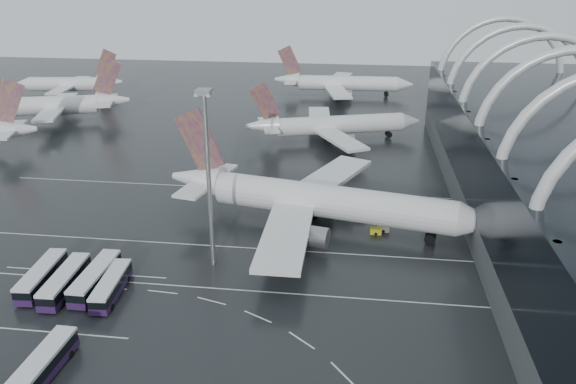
# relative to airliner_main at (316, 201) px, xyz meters

# --- Properties ---
(ground) EXTENTS (420.00, 420.00, 0.00)m
(ground) POSITION_rel_airliner_main_xyz_m (-12.65, -22.50, -5.44)
(ground) COLOR black
(ground) RESTS_ON ground
(lane_marking_near) EXTENTS (120.00, 0.25, 0.01)m
(lane_marking_near) POSITION_rel_airliner_main_xyz_m (-12.65, -24.50, -5.43)
(lane_marking_near) COLOR silver
(lane_marking_near) RESTS_ON ground
(lane_marking_mid) EXTENTS (120.00, 0.25, 0.01)m
(lane_marking_mid) POSITION_rel_airliner_main_xyz_m (-12.65, -10.50, -5.43)
(lane_marking_mid) COLOR silver
(lane_marking_mid) RESTS_ON ground
(lane_marking_far) EXTENTS (120.00, 0.25, 0.01)m
(lane_marking_far) POSITION_rel_airliner_main_xyz_m (-12.65, 17.50, -5.43)
(lane_marking_far) COLOR silver
(lane_marking_far) RESTS_ON ground
(bus_bay_line_south) EXTENTS (28.00, 0.25, 0.01)m
(bus_bay_line_south) POSITION_rel_airliner_main_xyz_m (-36.65, -38.50, -5.43)
(bus_bay_line_south) COLOR silver
(bus_bay_line_south) RESTS_ON ground
(bus_bay_line_north) EXTENTS (28.00, 0.25, 0.01)m
(bus_bay_line_north) POSITION_rel_airliner_main_xyz_m (-36.65, -22.50, -5.43)
(bus_bay_line_north) COLOR silver
(bus_bay_line_north) RESTS_ON ground
(airliner_main) EXTENTS (63.82, 55.09, 21.72)m
(airliner_main) POSITION_rel_airliner_main_xyz_m (0.00, 0.00, 0.00)
(airliner_main) COLOR white
(airliner_main) RESTS_ON ground
(airliner_gate_b) EXTENTS (50.16, 44.52, 17.77)m
(airliner_gate_b) POSITION_rel_airliner_main_xyz_m (-0.09, 57.09, -0.99)
(airliner_gate_b) COLOR white
(airliner_gate_b) RESTS_ON ground
(airliner_gate_c) EXTENTS (52.51, 48.61, 18.76)m
(airliner_gate_c) POSITION_rel_airliner_main_xyz_m (-0.06, 115.84, -0.75)
(airliner_gate_c) COLOR white
(airliner_gate_c) RESTS_ON ground
(jet_remote_mid) EXTENTS (45.80, 37.17, 20.13)m
(jet_remote_mid) POSITION_rel_airliner_main_xyz_m (-88.15, 67.35, -0.24)
(jet_remote_mid) COLOR white
(jet_remote_mid) RESTS_ON ground
(jet_remote_far) EXTENTS (41.17, 33.23, 17.91)m
(jet_remote_far) POSITION_rel_airliner_main_xyz_m (-101.84, 101.91, -0.82)
(jet_remote_far) COLOR white
(jet_remote_far) RESTS_ON ground
(bus_row_near_a) EXTENTS (3.90, 13.31, 3.23)m
(bus_row_near_a) POSITION_rel_airliner_main_xyz_m (-41.40, -27.20, -3.66)
(bus_row_near_a) COLOR #23133B
(bus_row_near_a) RESTS_ON ground
(bus_row_near_b) EXTENTS (3.65, 13.37, 3.26)m
(bus_row_near_b) POSITION_rel_airliner_main_xyz_m (-36.96, -28.23, -3.65)
(bus_row_near_b) COLOR #23133B
(bus_row_near_b) RESTS_ON ground
(bus_row_near_c) EXTENTS (3.27, 13.52, 3.33)m
(bus_row_near_c) POSITION_rel_airliner_main_xyz_m (-32.64, -26.77, -3.61)
(bus_row_near_c) COLOR #23133B
(bus_row_near_c) RESTS_ON ground
(bus_row_near_d) EXTENTS (3.73, 12.43, 3.02)m
(bus_row_near_d) POSITION_rel_airliner_main_xyz_m (-29.32, -28.37, -3.78)
(bus_row_near_d) COLOR #23133B
(bus_row_near_d) RESTS_ON ground
(bus_row_far_c) EXTENTS (3.39, 13.01, 3.18)m
(bus_row_far_c) POSITION_rel_airliner_main_xyz_m (-30.02, -47.41, -3.69)
(bus_row_far_c) COLOR #23133B
(bus_row_far_c) RESTS_ON ground
(floodlight_mast) EXTENTS (2.32, 2.32, 30.21)m
(floodlight_mast) POSITION_rel_airliner_main_xyz_m (-16.06, -17.07, 13.56)
(floodlight_mast) COLOR gray
(floodlight_mast) RESTS_ON ground
(gse_cart_belly_a) EXTENTS (2.13, 1.26, 1.16)m
(gse_cart_belly_a) POSITION_rel_airliner_main_xyz_m (11.67, -1.78, -4.86)
(gse_cart_belly_a) COLOR gold
(gse_cart_belly_a) RESTS_ON ground
(gse_cart_belly_b) EXTENTS (2.43, 1.44, 1.33)m
(gse_cart_belly_b) POSITION_rel_airliner_main_xyz_m (8.47, 4.86, -4.78)
(gse_cart_belly_b) COLOR slate
(gse_cart_belly_b) RESTS_ON ground
(gse_cart_belly_c) EXTENTS (2.16, 1.28, 1.18)m
(gse_cart_belly_c) POSITION_rel_airliner_main_xyz_m (-5.15, -2.19, -4.85)
(gse_cart_belly_c) COLOR gold
(gse_cart_belly_c) RESTS_ON ground
(gse_cart_belly_d) EXTENTS (2.26, 1.33, 1.23)m
(gse_cart_belly_d) POSITION_rel_airliner_main_xyz_m (13.12, -0.44, -4.82)
(gse_cart_belly_d) COLOR slate
(gse_cart_belly_d) RESTS_ON ground
(gse_cart_belly_e) EXTENTS (2.02, 1.19, 1.10)m
(gse_cart_belly_e) POSITION_rel_airliner_main_xyz_m (-1.31, 7.37, -4.89)
(gse_cart_belly_e) COLOR gold
(gse_cart_belly_e) RESTS_ON ground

